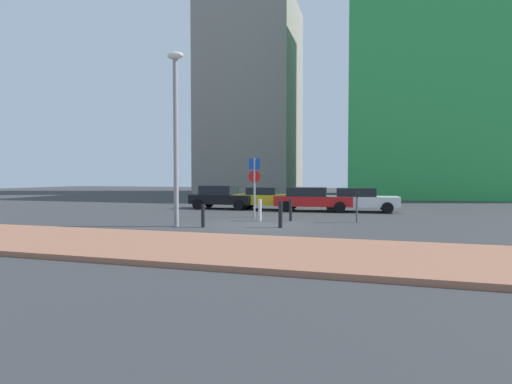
% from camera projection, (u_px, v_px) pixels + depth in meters
% --- Properties ---
extents(ground_plane, '(120.00, 120.00, 0.00)m').
position_uv_depth(ground_plane, '(262.00, 226.00, 16.46)').
color(ground_plane, '#38383A').
extents(sidewalk_brick, '(40.00, 4.50, 0.14)m').
position_uv_depth(sidewalk_brick, '(207.00, 248.00, 10.91)').
color(sidewalk_brick, '#9E664C').
rests_on(sidewalk_brick, ground).
extents(parked_car_black, '(4.20, 2.11, 1.50)m').
position_uv_depth(parked_car_black, '(222.00, 197.00, 25.30)').
color(parked_car_black, black).
rests_on(parked_car_black, ground).
extents(parked_car_yellow, '(4.13, 2.03, 1.40)m').
position_uv_depth(parked_car_yellow, '(267.00, 198.00, 24.70)').
color(parked_car_yellow, gold).
rests_on(parked_car_yellow, ground).
extents(parked_car_red, '(4.65, 2.21, 1.43)m').
position_uv_depth(parked_car_red, '(312.00, 199.00, 23.46)').
color(parked_car_red, red).
rests_on(parked_car_red, ground).
extents(parked_car_white, '(4.53, 2.17, 1.40)m').
position_uv_depth(parked_car_white, '(358.00, 199.00, 23.07)').
color(parked_car_white, white).
rests_on(parked_car_white, ground).
extents(parking_sign_post, '(0.59, 0.15, 3.00)m').
position_uv_depth(parking_sign_post, '(254.00, 180.00, 19.60)').
color(parking_sign_post, gray).
rests_on(parking_sign_post, ground).
extents(parking_meter, '(0.18, 0.14, 1.42)m').
position_uv_depth(parking_meter, '(357.00, 202.00, 17.57)').
color(parking_meter, '#4C4C51').
rests_on(parking_meter, ground).
extents(street_lamp, '(0.70, 0.36, 7.13)m').
position_uv_depth(street_lamp, '(176.00, 125.00, 16.04)').
color(street_lamp, gray).
rests_on(street_lamp, ground).
extents(traffic_bollard_near, '(0.17, 0.17, 1.08)m').
position_uv_depth(traffic_bollard_near, '(280.00, 214.00, 15.78)').
color(traffic_bollard_near, black).
rests_on(traffic_bollard_near, ground).
extents(traffic_bollard_mid, '(0.16, 0.16, 1.02)m').
position_uv_depth(traffic_bollard_mid, '(260.00, 210.00, 18.14)').
color(traffic_bollard_mid, '#B7B7BC').
rests_on(traffic_bollard_mid, ground).
extents(traffic_bollard_far, '(0.13, 0.13, 1.04)m').
position_uv_depth(traffic_bollard_far, '(291.00, 210.00, 18.21)').
color(traffic_bollard_far, black).
rests_on(traffic_bollard_far, ground).
extents(traffic_bollard_edge, '(0.15, 0.15, 0.93)m').
position_uv_depth(traffic_bollard_edge, '(203.00, 216.00, 15.90)').
color(traffic_bollard_edge, black).
rests_on(traffic_bollard_edge, ground).
extents(building_colorful_midrise, '(18.51, 16.50, 25.21)m').
position_uv_depth(building_colorful_midrise, '(444.00, 76.00, 40.81)').
color(building_colorful_midrise, green).
rests_on(building_colorful_midrise, ground).
extents(building_under_construction, '(11.99, 11.46, 24.80)m').
position_uv_depth(building_under_construction, '(251.00, 99.00, 52.13)').
color(building_under_construction, gray).
rests_on(building_under_construction, ground).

